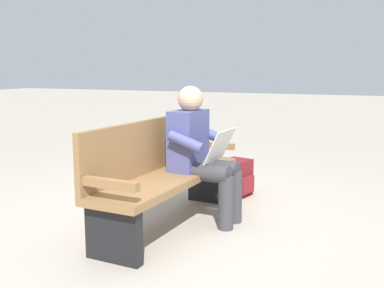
{
  "coord_description": "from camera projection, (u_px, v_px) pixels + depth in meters",
  "views": [
    {
      "loc": [
        3.34,
        1.63,
        1.33
      ],
      "look_at": [
        -0.12,
        0.15,
        0.7
      ],
      "focal_mm": 42.71,
      "sensor_mm": 36.0,
      "label": 1
    }
  ],
  "objects": [
    {
      "name": "ground_plane",
      "position": [
        170.0,
        226.0,
        3.88
      ],
      "size": [
        40.0,
        40.0,
        0.0
      ],
      "primitive_type": "plane",
      "color": "#A89E8E"
    },
    {
      "name": "backpack",
      "position": [
        236.0,
        178.0,
        4.79
      ],
      "size": [
        0.37,
        0.35,
        0.38
      ],
      "rotation": [
        0.0,
        0.0,
        6.03
      ],
      "color": "maroon",
      "rests_on": "ground"
    },
    {
      "name": "person_seated",
      "position": [
        200.0,
        150.0,
        3.92
      ],
      "size": [
        0.59,
        0.59,
        1.18
      ],
      "rotation": [
        0.0,
        0.0,
        -0.06
      ],
      "color": "#474C84",
      "rests_on": "ground"
    },
    {
      "name": "bench_near",
      "position": [
        162.0,
        173.0,
        3.84
      ],
      "size": [
        1.82,
        0.58,
        0.9
      ],
      "rotation": [
        0.0,
        0.0,
        -0.06
      ],
      "color": "olive",
      "rests_on": "ground"
    }
  ]
}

